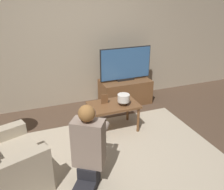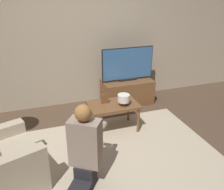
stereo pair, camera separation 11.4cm
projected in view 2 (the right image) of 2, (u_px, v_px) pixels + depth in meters
The scene contains 9 objects.
ground_plane at pixel (110, 160), 3.26m from camera, with size 10.00×10.00×0.00m, color brown.
wall_back at pixel (75, 34), 4.41m from camera, with size 10.00×0.06×2.60m.
rug at pixel (110, 160), 3.26m from camera, with size 2.89×2.10×0.02m.
tv_stand at pixel (127, 92), 4.78m from camera, with size 0.94×0.50×0.46m.
tv at pixel (128, 64), 4.56m from camera, with size 0.98×0.08×0.62m.
coffee_table at pixel (114, 107), 3.78m from camera, with size 0.74×0.47×0.45m.
person_kneeling at pixel (85, 147), 2.69m from camera, with size 0.65×0.79×0.98m.
picture_frame at pixel (105, 99), 3.75m from camera, with size 0.11×0.01×0.15m.
table_lamp at pixel (124, 99), 3.69m from camera, with size 0.18×0.18×0.17m.
Camera 2 is at (-0.84, -2.51, 2.09)m, focal length 40.00 mm.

